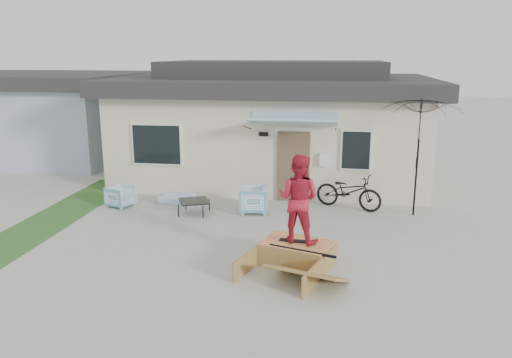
# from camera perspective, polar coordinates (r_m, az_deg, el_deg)

# --- Properties ---
(ground) EXTENTS (90.00, 90.00, 0.00)m
(ground) POSITION_cam_1_polar(r_m,az_deg,el_deg) (11.29, -2.97, -8.55)
(ground) COLOR #A6A898
(ground) RESTS_ON ground
(grass_strip) EXTENTS (1.40, 8.00, 0.01)m
(grass_strip) POSITION_cam_1_polar(r_m,az_deg,el_deg) (14.90, -21.30, -3.86)
(grass_strip) COLOR #2A5824
(grass_strip) RESTS_ON ground
(house) EXTENTS (10.80, 8.49, 4.10)m
(house) POSITION_cam_1_polar(r_m,az_deg,el_deg) (18.47, 2.10, 6.55)
(house) COLOR beige
(house) RESTS_ON ground
(neighbor_house) EXTENTS (8.60, 7.60, 3.50)m
(neighbor_house) POSITION_cam_1_polar(r_m,az_deg,el_deg) (23.99, -23.19, 6.77)
(neighbor_house) COLOR #96A6B9
(neighbor_house) RESTS_ON ground
(loveseat) EXTENTS (1.31, 0.48, 0.50)m
(loveseat) POSITION_cam_1_polar(r_m,az_deg,el_deg) (15.11, -8.42, -1.81)
(loveseat) COLOR #4789BA
(loveseat) RESTS_ON ground
(armchair_left) EXTENTS (0.79, 0.82, 0.67)m
(armchair_left) POSITION_cam_1_polar(r_m,az_deg,el_deg) (15.16, -14.98, -1.77)
(armchair_left) COLOR #4789BA
(armchair_left) RESTS_ON ground
(armchair_right) EXTENTS (0.82, 0.87, 0.80)m
(armchair_right) POSITION_cam_1_polar(r_m,az_deg,el_deg) (14.08, -0.28, -2.19)
(armchair_right) COLOR #4789BA
(armchair_right) RESTS_ON ground
(coffee_table) EXTENTS (1.02, 1.02, 0.38)m
(coffee_table) POSITION_cam_1_polar(r_m,az_deg,el_deg) (14.13, -6.96, -3.14)
(coffee_table) COLOR black
(coffee_table) RESTS_ON ground
(bicycle) EXTENTS (2.05, 1.34, 1.24)m
(bicycle) POSITION_cam_1_polar(r_m,az_deg,el_deg) (14.61, 10.38, -0.94)
(bicycle) COLOR black
(bicycle) RESTS_ON ground
(patio_umbrella) EXTENTS (2.29, 2.14, 2.20)m
(patio_umbrella) POSITION_cam_1_polar(r_m,az_deg,el_deg) (14.22, 17.71, 2.88)
(patio_umbrella) COLOR black
(patio_umbrella) RESTS_ON ground
(skate_ramp) EXTENTS (1.95, 2.25, 0.48)m
(skate_ramp) POSITION_cam_1_polar(r_m,az_deg,el_deg) (10.79, 4.54, -8.29)
(skate_ramp) COLOR olive
(skate_ramp) RESTS_ON ground
(skateboard) EXTENTS (0.78, 0.27, 0.05)m
(skateboard) POSITION_cam_1_polar(r_m,az_deg,el_deg) (10.74, 4.67, -6.91)
(skateboard) COLOR black
(skateboard) RESTS_ON skate_ramp
(skater) EXTENTS (1.06, 0.91, 1.84)m
(skater) POSITION_cam_1_polar(r_m,az_deg,el_deg) (10.44, 4.77, -2.06)
(skater) COLOR #AD1D31
(skater) RESTS_ON skateboard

